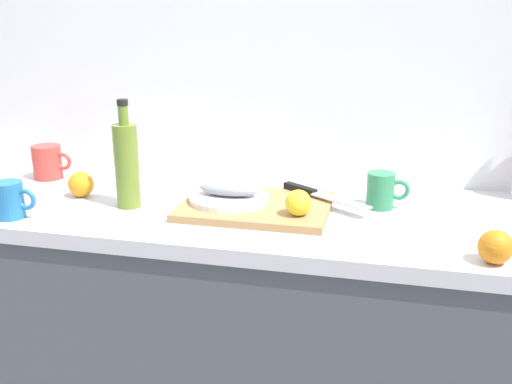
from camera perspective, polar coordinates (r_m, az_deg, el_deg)
back_wall at (r=1.83m, az=-0.65°, el=12.45°), size 3.20×0.05×2.50m
kitchen_counter at (r=1.79m, az=-3.16°, el=-14.98°), size 2.00×0.60×0.90m
cutting_board at (r=1.55m, az=-0.00°, el=-1.41°), size 0.39×0.29×0.02m
white_plate at (r=1.56m, az=-2.64°, el=-0.59°), size 0.22×0.22×0.01m
fish_fillet at (r=1.55m, az=-2.65°, el=0.31°), size 0.16×0.07×0.04m
chef_knife at (r=1.60m, az=5.74°, el=-0.10°), size 0.26×0.19×0.02m
lemon_0 at (r=1.44m, az=4.17°, el=-1.05°), size 0.07×0.07×0.07m
olive_oil_bottle at (r=1.58m, az=-12.56°, el=2.72°), size 0.06×0.06×0.29m
coffee_mug_0 at (r=1.59m, az=12.21°, el=0.16°), size 0.11×0.07×0.10m
coffee_mug_1 at (r=1.94m, az=-19.73°, el=2.79°), size 0.13×0.09×0.11m
coffee_mug_2 at (r=1.60m, az=-22.96°, el=-0.71°), size 0.11×0.07×0.09m
orange_1 at (r=1.32m, az=22.42°, el=-5.01°), size 0.07×0.07×0.07m
orange_2 at (r=1.72m, az=-16.77°, el=0.73°), size 0.07×0.07×0.07m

